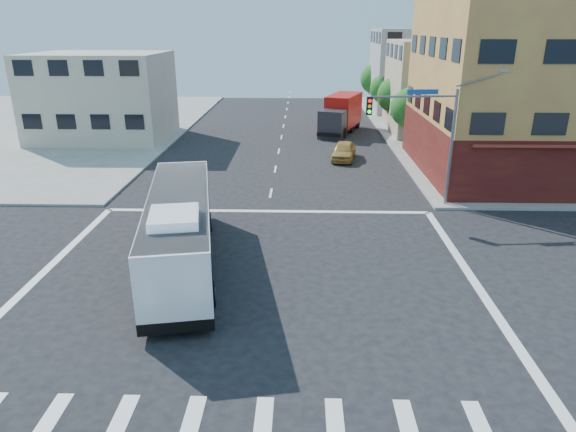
{
  "coord_description": "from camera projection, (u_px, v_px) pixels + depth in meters",
  "views": [
    {
      "loc": [
        1.99,
        -19.11,
        10.38
      ],
      "look_at": [
        1.37,
        4.23,
        1.67
      ],
      "focal_mm": 32.0,
      "sensor_mm": 36.0,
      "label": 1
    }
  ],
  "objects": [
    {
      "name": "signal_mast_ne",
      "position": [
        425.0,
        125.0,
        29.55
      ],
      "size": [
        7.91,
        1.13,
        8.07
      ],
      "color": "slate",
      "rests_on": "ground"
    },
    {
      "name": "street_tree_a",
      "position": [
        412.0,
        105.0,
        46.17
      ],
      "size": [
        3.6,
        3.6,
        5.53
      ],
      "color": "#362613",
      "rests_on": "ground"
    },
    {
      "name": "corner_building_ne",
      "position": [
        556.0,
        93.0,
        36.32
      ],
      "size": [
        18.1,
        15.44,
        14.0
      ],
      "color": "#C09545",
      "rests_on": "ground"
    },
    {
      "name": "street_tree_d",
      "position": [
        376.0,
        77.0,
        68.55
      ],
      "size": [
        4.0,
        4.0,
        6.03
      ],
      "color": "#362613",
      "rests_on": "ground"
    },
    {
      "name": "transit_bus",
      "position": [
        180.0,
        229.0,
        23.0
      ],
      "size": [
        4.89,
        12.71,
        3.68
      ],
      "rotation": [
        0.0,
        0.0,
        0.18
      ],
      "color": "black",
      "rests_on": "ground"
    },
    {
      "name": "ground",
      "position": [
        253.0,
        288.0,
        21.57
      ],
      "size": [
        120.0,
        120.0,
        0.0
      ],
      "primitive_type": "plane",
      "color": "black",
      "rests_on": "ground"
    },
    {
      "name": "street_tree_b",
      "position": [
        397.0,
        93.0,
        53.61
      ],
      "size": [
        3.8,
        3.8,
        5.79
      ],
      "color": "#362613",
      "rests_on": "ground"
    },
    {
      "name": "building_east_far",
      "position": [
        422.0,
        71.0,
        64.34
      ],
      "size": [
        12.06,
        10.06,
        10.0
      ],
      "color": "gray",
      "rests_on": "ground"
    },
    {
      "name": "parked_car",
      "position": [
        344.0,
        151.0,
        41.93
      ],
      "size": [
        2.48,
        4.57,
        1.48
      ],
      "primitive_type": "imported",
      "rotation": [
        0.0,
        0.0,
        -0.18
      ],
      "color": "#B58F3E",
      "rests_on": "ground"
    },
    {
      "name": "street_tree_c",
      "position": [
        385.0,
        87.0,
        61.2
      ],
      "size": [
        3.4,
        3.4,
        5.29
      ],
      "color": "#362613",
      "rests_on": "ground"
    },
    {
      "name": "building_west",
      "position": [
        102.0,
        97.0,
        48.68
      ],
      "size": [
        12.06,
        10.06,
        8.0
      ],
      "color": "beige",
      "rests_on": "ground"
    },
    {
      "name": "box_truck",
      "position": [
        341.0,
        115.0,
        52.15
      ],
      "size": [
        5.01,
        8.64,
        3.74
      ],
      "rotation": [
        0.0,
        0.0,
        -0.34
      ],
      "color": "#252429",
      "rests_on": "ground"
    },
    {
      "name": "building_east_near",
      "position": [
        451.0,
        88.0,
        51.4
      ],
      "size": [
        12.06,
        10.06,
        9.0
      ],
      "color": "tan",
      "rests_on": "ground"
    }
  ]
}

